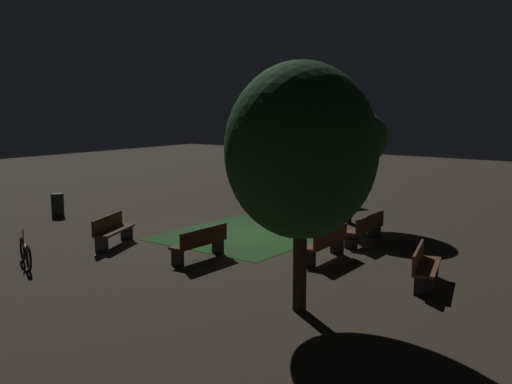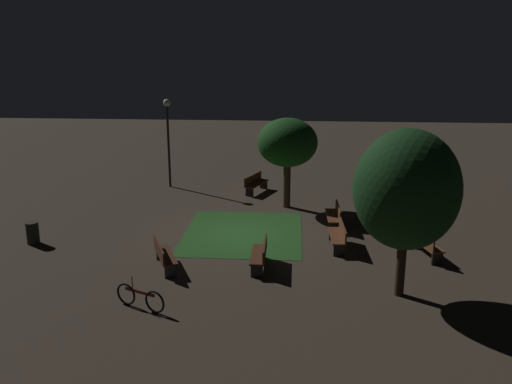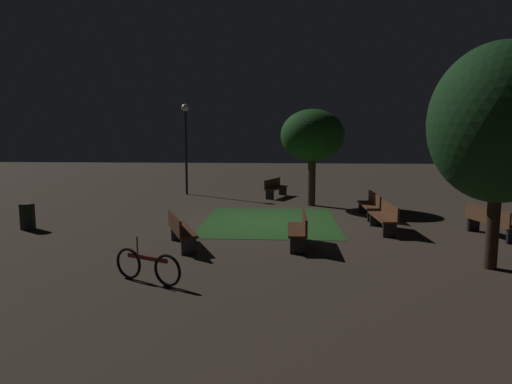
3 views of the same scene
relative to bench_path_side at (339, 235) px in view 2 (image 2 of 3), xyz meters
name	(u,v)px [view 2 (image 2 of 3)]	position (x,y,z in m)	size (l,w,h in m)	color
ground_plane	(238,234)	(1.16, 3.77, -0.48)	(60.00, 60.00, 0.00)	#3D3328
grass_lawn	(243,233)	(1.29, 3.59, -0.48)	(5.25, 4.54, 0.01)	#23511E
bench_path_side	(339,235)	(0.00, 0.00, 0.00)	(1.82, 0.55, 0.88)	brown
bench_back_row	(335,215)	(2.33, 0.00, 0.00)	(1.81, 0.52, 0.88)	brown
bench_front_right	(261,254)	(-1.95, 2.70, 0.00)	(1.80, 0.48, 0.88)	#422314
bench_corner	(255,183)	(7.19, 3.54, 0.00)	(1.85, 1.11, 0.88)	#512D19
bench_by_lamp	(424,243)	(-0.57, -2.90, 0.00)	(1.86, 0.94, 0.88)	brown
bench_lawn_edge	(163,255)	(-2.27, 5.89, 0.00)	(1.84, 1.15, 0.88)	#422314
tree_lawn_side	(407,190)	(-3.67, -1.52, 2.75)	(3.00, 3.00, 4.97)	#2D2116
tree_left_canopy	(288,143)	(4.86, 1.97, 2.43)	(2.63, 2.63, 4.01)	#38281C
lamp_post_path_center	(168,128)	(7.93, 7.96, 2.55)	(0.36, 0.36, 4.44)	black
trash_bin	(33,233)	(-0.38, 11.23, -0.07)	(0.46, 0.46, 0.82)	black
bicycle	(140,297)	(-5.09, 5.89, -0.14)	(0.74, 1.56, 0.93)	black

